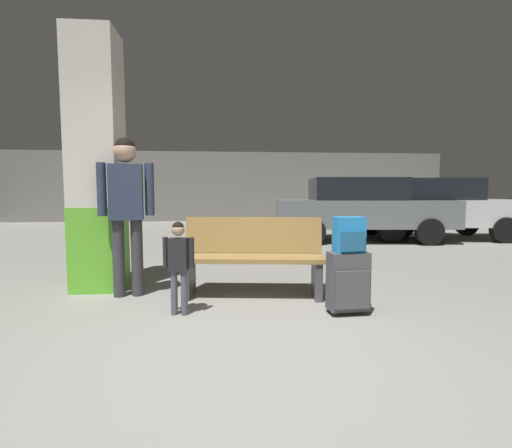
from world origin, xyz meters
The scene contains 10 objects.
ground_plane centered at (0.00, 4.00, -0.05)m, with size 18.00×18.00×0.10m, color gray.
garage_back_wall centered at (0.00, 12.86, 1.40)m, with size 18.00×0.12×2.80m, color slate.
structural_pillar centered at (-1.70, 2.14, 1.51)m, with size 0.57×0.57×3.05m.
bench centered at (0.13, 1.67, 0.44)m, with size 1.65×0.71×0.89m.
suitcase centered at (0.99, 0.92, 0.32)m, with size 0.39×0.25×0.60m.
backpack_bright centered at (0.99, 0.92, 0.77)m, with size 0.29×0.21×0.34m.
child centered at (-0.63, 1.04, 0.55)m, with size 0.30×0.20×0.90m.
adult centered at (-1.28, 1.76, 1.10)m, with size 0.60×0.26×1.78m.
parked_car_near centered at (3.11, 6.29, 0.81)m, with size 4.26×2.13×1.51m.
parked_car_side centered at (5.04, 6.50, 0.81)m, with size 4.25×2.12×1.51m.
Camera 1 is at (-0.20, -2.54, 1.18)m, focal length 26.34 mm.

